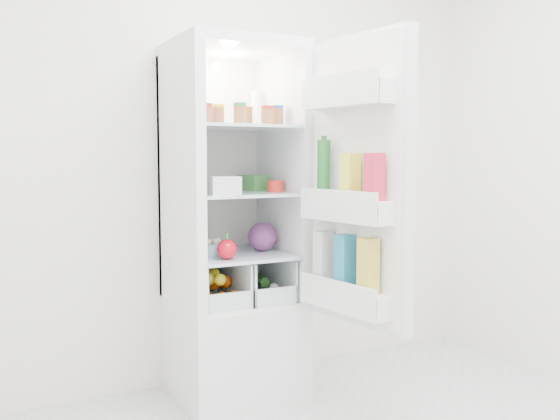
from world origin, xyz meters
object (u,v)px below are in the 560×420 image
refrigerator (230,267)px  fridge_door (356,189)px  mushroom_bowl (212,250)px  red_cabbage (262,237)px

refrigerator → fridge_door: (0.34, -0.63, 0.43)m
mushroom_bowl → fridge_door: (0.48, -0.54, 0.31)m
fridge_door → mushroom_bowl: bearing=33.2°
red_cabbage → fridge_door: bearing=-71.9°
red_cabbage → refrigerator: bearing=158.5°
red_cabbage → mushroom_bowl: size_ratio=1.11×
fridge_door → red_cabbage: bearing=10.1°
red_cabbage → fridge_door: size_ratio=0.11×
fridge_door → refrigerator: bearing=20.4°
refrigerator → mushroom_bowl: bearing=-146.0°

